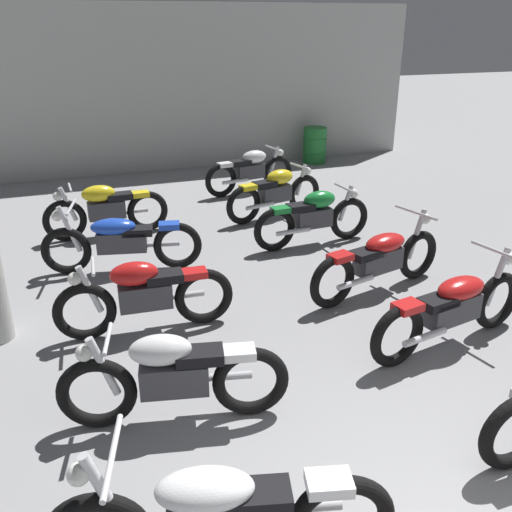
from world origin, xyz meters
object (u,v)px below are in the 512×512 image
motorcycle_left_row_4 (106,208)px  motorcycle_right_row_5 (250,170)px  motorcycle_left_row_2 (144,294)px  motorcycle_left_row_1 (173,375)px  motorcycle_right_row_1 (453,307)px  oil_drum (315,145)px  motorcycle_left_row_3 (121,240)px  motorcycle_right_row_3 (314,216)px  motorcycle_right_row_4 (275,192)px  motorcycle_right_row_2 (379,259)px

motorcycle_left_row_4 → motorcycle_right_row_5: size_ratio=1.01×
motorcycle_left_row_2 → motorcycle_left_row_1: bearing=-91.3°
motorcycle_left_row_4 → motorcycle_right_row_1: bearing=-57.0°
motorcycle_right_row_1 → motorcycle_right_row_5: bearing=90.2°
oil_drum → motorcycle_right_row_1: bearing=-106.0°
motorcycle_left_row_4 → oil_drum: size_ratio=2.32×
motorcycle_left_row_4 → oil_drum: bearing=32.8°
motorcycle_left_row_3 → motorcycle_left_row_1: bearing=-90.4°
motorcycle_right_row_1 → motorcycle_right_row_3: (-0.09, 3.16, 0.01)m
oil_drum → motorcycle_right_row_3: bearing=-116.0°
motorcycle_left_row_3 → motorcycle_right_row_3: size_ratio=1.08×
motorcycle_left_row_1 → motorcycle_right_row_5: 7.05m
motorcycle_right_row_1 → motorcycle_right_row_4: (-0.14, 4.57, 0.01)m
motorcycle_right_row_5 → motorcycle_left_row_1: bearing=-115.1°
motorcycle_right_row_4 → motorcycle_right_row_3: bearing=-87.8°
motorcycle_right_row_4 → motorcycle_right_row_5: bearing=85.9°
motorcycle_left_row_1 → motorcycle_left_row_3: size_ratio=0.91×
motorcycle_left_row_1 → motorcycle_left_row_2: bearing=88.7°
oil_drum → motorcycle_left_row_4: bearing=-147.2°
motorcycle_right_row_1 → oil_drum: size_ratio=2.54×
motorcycle_left_row_2 → motorcycle_right_row_4: (2.84, 3.16, 0.00)m
oil_drum → motorcycle_left_row_3: bearing=-137.1°
motorcycle_left_row_2 → motorcycle_right_row_4: same height
motorcycle_left_row_2 → motorcycle_left_row_3: (-0.02, 1.75, -0.01)m
motorcycle_left_row_2 → oil_drum: motorcycle_left_row_2 is taller
motorcycle_left_row_2 → motorcycle_right_row_5: same height
motorcycle_right_row_1 → oil_drum: motorcycle_right_row_1 is taller
oil_drum → motorcycle_right_row_4: bearing=-125.0°
motorcycle_right_row_2 → motorcycle_right_row_5: bearing=89.9°
motorcycle_left_row_3 → motorcycle_left_row_4: (-0.03, 1.49, 0.01)m
motorcycle_left_row_1 → motorcycle_left_row_2: 1.61m
motorcycle_left_row_3 → motorcycle_right_row_5: 4.23m
motorcycle_left_row_1 → oil_drum: (5.34, 8.30, -0.03)m
motorcycle_left_row_2 → motorcycle_right_row_1: bearing=-25.4°
motorcycle_right_row_1 → motorcycle_left_row_4: bearing=123.0°
motorcycle_left_row_2 → motorcycle_right_row_2: 2.94m
motorcycle_right_row_1 → motorcycle_right_row_5: motorcycle_right_row_1 is taller
motorcycle_left_row_1 → motorcycle_right_row_1: 3.02m
motorcycle_right_row_5 → oil_drum: motorcycle_right_row_5 is taller
motorcycle_left_row_1 → motorcycle_right_row_3: same height
motorcycle_right_row_2 → motorcycle_right_row_4: 3.20m
motorcycle_right_row_2 → oil_drum: (2.36, 6.73, -0.03)m
motorcycle_right_row_3 → oil_drum: size_ratio=2.32×
motorcycle_right_row_4 → motorcycle_left_row_1: bearing=-121.1°
motorcycle_left_row_2 → motorcycle_right_row_3: 3.37m
motorcycle_right_row_4 → motorcycle_right_row_2: bearing=-88.0°
motorcycle_right_row_1 → motorcycle_right_row_5: size_ratio=1.10×
motorcycle_left_row_3 → motorcycle_right_row_4: (2.85, 1.41, 0.01)m
motorcycle_left_row_1 → motorcycle_left_row_2: size_ratio=0.99×
motorcycle_left_row_3 → motorcycle_left_row_2: bearing=-89.5°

